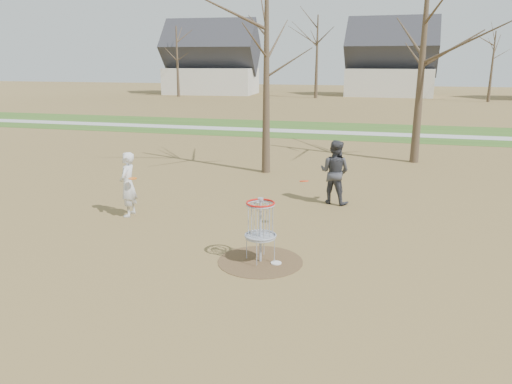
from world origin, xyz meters
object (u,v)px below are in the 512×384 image
(player_throwing, at_px, (335,172))
(disc_grounded, at_px, (276,263))
(disc_golf_basket, at_px, (260,220))
(player_standing, at_px, (128,184))

(player_throwing, height_order, disc_grounded, player_throwing)
(disc_grounded, bearing_deg, player_throwing, 82.83)
(player_throwing, bearing_deg, disc_golf_basket, 94.99)
(player_throwing, height_order, disc_golf_basket, player_throwing)
(disc_grounded, height_order, disc_golf_basket, disc_golf_basket)
(disc_golf_basket, bearing_deg, player_standing, 152.75)
(player_throwing, xyz_separation_m, disc_golf_basket, (-0.97, -4.90, -0.03))
(disc_grounded, relative_size, disc_golf_basket, 0.16)
(player_standing, distance_m, player_throwing, 5.89)
(disc_grounded, xyz_separation_m, disc_golf_basket, (-0.35, 0.03, 0.89))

